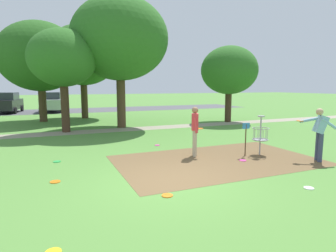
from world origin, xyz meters
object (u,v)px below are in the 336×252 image
at_px(player_foreground_watching, 320,131).
at_px(tree_near_left, 63,58).
at_px(frisbee_mid_grass, 309,188).
at_px(tree_mid_right, 120,39).
at_px(tree_far_left, 40,57).
at_px(frisbee_near_basket, 53,252).
at_px(frisbee_scattered_b, 243,160).
at_px(frisbee_far_right, 57,162).
at_px(parked_car_center_left, 52,102).
at_px(tree_near_right, 229,70).
at_px(tree_mid_center, 83,55).
at_px(parked_car_leftmost, 7,103).
at_px(disc_golf_basket, 259,134).
at_px(frisbee_by_tee, 157,145).
at_px(frisbee_far_left, 55,182).
at_px(frisbee_scattered_a, 167,195).
at_px(player_throwing, 195,129).

bearing_deg(player_foreground_watching, tree_near_left, 127.33).
distance_m(frisbee_mid_grass, tree_mid_right, 12.82).
height_order(frisbee_mid_grass, tree_far_left, tree_far_left).
relative_size(frisbee_near_basket, frisbee_scattered_b, 1.04).
distance_m(frisbee_far_right, tree_far_left, 12.36).
relative_size(player_foreground_watching, parked_car_center_left, 0.39).
height_order(tree_far_left, parked_car_center_left, tree_far_left).
distance_m(player_foreground_watching, tree_near_right, 10.57).
bearing_deg(tree_mid_center, frisbee_mid_grass, -79.97).
xyz_separation_m(tree_near_left, parked_car_leftmost, (-4.22, 13.59, -2.88)).
bearing_deg(tree_near_right, player_foreground_watching, -108.60).
distance_m(disc_golf_basket, frisbee_by_tee, 4.02).
bearing_deg(frisbee_near_basket, frisbee_far_left, 88.17).
height_order(tree_near_right, parked_car_leftmost, tree_near_right).
height_order(tree_near_left, tree_mid_center, tree_mid_center).
relative_size(frisbee_near_basket, parked_car_leftmost, 0.05).
distance_m(tree_near_left, parked_car_leftmost, 14.52).
xyz_separation_m(disc_golf_basket, tree_near_right, (4.50, 8.34, 2.68)).
bearing_deg(tree_mid_right, parked_car_leftmost, 119.50).
relative_size(frisbee_near_basket, frisbee_far_left, 0.93).
distance_m(disc_golf_basket, frisbee_mid_grass, 3.39).
bearing_deg(frisbee_scattered_a, tree_mid_right, 81.55).
relative_size(frisbee_scattered_a, tree_far_left, 0.04).
bearing_deg(parked_car_leftmost, disc_golf_basket, -64.79).
xyz_separation_m(player_throwing, frisbee_scattered_b, (1.16, -1.15, -0.96)).
relative_size(tree_near_left, tree_far_left, 0.80).
bearing_deg(frisbee_by_tee, player_foreground_watching, -47.57).
bearing_deg(tree_near_right, frisbee_scattered_a, -130.10).
relative_size(player_throwing, tree_near_right, 0.34).
relative_size(disc_golf_basket, frisbee_scattered_a, 5.52).
relative_size(frisbee_far_right, tree_near_left, 0.05).
height_order(frisbee_by_tee, frisbee_mid_grass, same).
bearing_deg(parked_car_center_left, tree_far_left, -95.00).
bearing_deg(frisbee_scattered_b, frisbee_scattered_a, -152.34).
distance_m(frisbee_by_tee, tree_near_left, 7.10).
distance_m(disc_golf_basket, tree_mid_center, 15.42).
height_order(frisbee_far_left, tree_mid_center, tree_mid_center).
bearing_deg(frisbee_scattered_a, frisbee_near_basket, -150.37).
relative_size(disc_golf_basket, tree_mid_center, 0.20).
bearing_deg(player_foreground_watching, frisbee_scattered_a, -171.67).
xyz_separation_m(tree_mid_right, tree_far_left, (-4.28, 4.75, -0.70)).
xyz_separation_m(frisbee_by_tee, parked_car_center_left, (-3.69, 18.21, 0.91)).
relative_size(frisbee_far_right, tree_near_right, 0.05).
height_order(disc_golf_basket, parked_car_leftmost, parked_car_leftmost).
bearing_deg(frisbee_by_tee, frisbee_far_right, -163.67).
bearing_deg(tree_far_left, tree_near_left, -77.83).
bearing_deg(frisbee_far_right, frisbee_mid_grass, -41.85).
xyz_separation_m(frisbee_scattered_a, tree_mid_right, (1.60, 10.79, 5.03)).
relative_size(frisbee_by_tee, tree_mid_right, 0.03).
height_order(player_foreground_watching, frisbee_scattered_a, player_foreground_watching).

